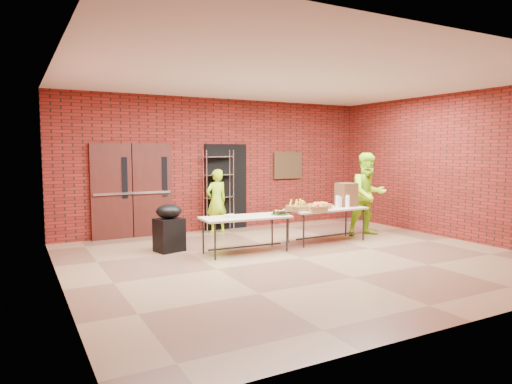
% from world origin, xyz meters
% --- Properties ---
extents(room, '(8.08, 7.08, 3.28)m').
position_xyz_m(room, '(0.00, 0.00, 1.60)').
color(room, brown).
rests_on(room, ground).
extents(double_doors, '(1.78, 0.12, 2.10)m').
position_xyz_m(double_doors, '(-2.20, 3.44, 1.05)').
color(double_doors, '#411612').
rests_on(double_doors, room).
extents(dark_doorway, '(1.10, 0.06, 2.10)m').
position_xyz_m(dark_doorway, '(0.10, 3.46, 1.05)').
color(dark_doorway, black).
rests_on(dark_doorway, room).
extents(bronze_plaque, '(0.85, 0.04, 0.70)m').
position_xyz_m(bronze_plaque, '(1.90, 3.45, 1.55)').
color(bronze_plaque, '#432F1A').
rests_on(bronze_plaque, room).
extents(wire_rack, '(0.75, 0.39, 1.96)m').
position_xyz_m(wire_rack, '(-0.16, 3.32, 0.98)').
color(wire_rack, silver).
rests_on(wire_rack, room).
extents(table_left, '(1.73, 0.80, 0.70)m').
position_xyz_m(table_left, '(-0.67, 0.88, 0.64)').
color(table_left, beige).
rests_on(table_left, room).
extents(table_right, '(1.77, 0.78, 0.72)m').
position_xyz_m(table_right, '(1.33, 1.01, 0.66)').
color(table_right, beige).
rests_on(table_right, room).
extents(basket_bananas, '(0.44, 0.34, 0.14)m').
position_xyz_m(basket_bananas, '(0.57, 0.94, 0.78)').
color(basket_bananas, '#AD7A45').
rests_on(basket_bananas, table_right).
extents(basket_oranges, '(0.42, 0.33, 0.13)m').
position_xyz_m(basket_oranges, '(1.14, 1.00, 0.78)').
color(basket_oranges, '#AD7A45').
rests_on(basket_oranges, table_right).
extents(basket_apples, '(0.41, 0.32, 0.13)m').
position_xyz_m(basket_apples, '(0.88, 0.77, 0.78)').
color(basket_apples, '#AD7A45').
rests_on(basket_apples, table_right).
extents(muffin_tray, '(0.36, 0.36, 0.09)m').
position_xyz_m(muffin_tray, '(0.03, 0.77, 0.74)').
color(muffin_tray, '#16531F').
rests_on(muffin_tray, table_left).
extents(napkin_box, '(0.18, 0.12, 0.06)m').
position_xyz_m(napkin_box, '(-1.00, 0.88, 0.73)').
color(napkin_box, white).
rests_on(napkin_box, table_left).
extents(coffee_dispenser, '(0.39, 0.35, 0.51)m').
position_xyz_m(coffee_dispenser, '(1.91, 1.07, 0.98)').
color(coffee_dispenser, brown).
rests_on(coffee_dispenser, table_right).
extents(cup_stack_front, '(0.09, 0.09, 0.26)m').
position_xyz_m(cup_stack_front, '(1.58, 0.94, 0.85)').
color(cup_stack_front, white).
rests_on(cup_stack_front, table_right).
extents(cup_stack_mid, '(0.09, 0.09, 0.26)m').
position_xyz_m(cup_stack_mid, '(1.79, 0.87, 0.85)').
color(cup_stack_mid, white).
rests_on(cup_stack_mid, table_right).
extents(cup_stack_back, '(0.07, 0.07, 0.22)m').
position_xyz_m(cup_stack_back, '(1.68, 0.98, 0.83)').
color(cup_stack_back, white).
rests_on(cup_stack_back, table_right).
extents(covered_grill, '(0.59, 0.53, 0.92)m').
position_xyz_m(covered_grill, '(-1.92, 1.67, 0.46)').
color(covered_grill, black).
rests_on(covered_grill, room).
extents(volunteer_woman, '(0.60, 0.44, 1.51)m').
position_xyz_m(volunteer_woman, '(-0.33, 3.07, 0.75)').
color(volunteer_woman, '#A9EF1A').
rests_on(volunteer_woman, room).
extents(volunteer_man, '(1.01, 0.83, 1.89)m').
position_xyz_m(volunteer_man, '(2.62, 1.15, 0.95)').
color(volunteer_man, '#A9EF1A').
rests_on(volunteer_man, room).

